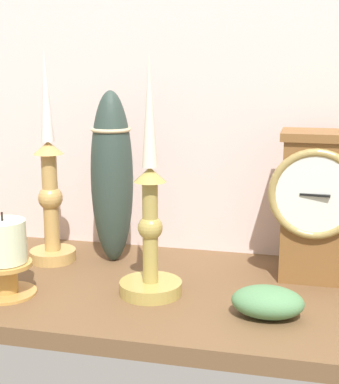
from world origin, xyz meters
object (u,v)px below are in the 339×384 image
candlestick_tall_left (150,225)px  pillar_candle_front (4,256)px  candlestick_tall_center (50,192)px  tall_ceramic_vase (112,177)px  mantel_clock (314,204)px

candlestick_tall_left → pillar_candle_front: bearing=-166.0°
candlestick_tall_left → pillar_candle_front: (-19.59, -4.90, -4.42)cm
candlestick_tall_center → tall_ceramic_vase: 10.22cm
candlestick_tall_center → pillar_candle_front: (-0.29, -14.84, -5.93)cm
candlestick_tall_center → pillar_candle_front: candlestick_tall_center is taller
mantel_clock → pillar_candle_front: size_ratio=1.86×
pillar_candle_front → tall_ceramic_vase: (9.94, 17.22, 8.32)cm
tall_ceramic_vase → pillar_candle_front: bearing=-120.0°
mantel_clock → pillar_candle_front: 44.84cm
candlestick_tall_center → tall_ceramic_vase: candlestick_tall_center is taller
mantel_clock → tall_ceramic_vase: size_ratio=0.80×
candlestick_tall_left → tall_ceramic_vase: candlestick_tall_left is taller
candlestick_tall_left → pillar_candle_front: 20.68cm
candlestick_tall_center → candlestick_tall_left: bearing=-27.2°
tall_ceramic_vase → candlestick_tall_center: bearing=-166.1°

